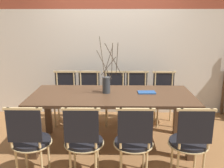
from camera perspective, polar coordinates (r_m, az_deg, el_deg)
ground_plane at (r=3.82m, az=0.00°, el=-13.62°), size 16.00×16.00×0.00m
wall_rear at (r=4.74m, az=0.26°, el=12.08°), size 12.00×0.06×3.20m
dining_table at (r=3.55m, az=0.00°, el=-3.93°), size 2.29×0.99×0.78m
chair_near_leftend at (r=3.03m, az=-18.24°, el=-11.84°), size 0.46×0.46×0.92m
chair_near_left at (r=2.89m, az=-6.55°, el=-12.45°), size 0.46×0.46×0.92m
chair_near_center at (r=2.88m, az=5.01°, el=-12.56°), size 0.46×0.46×0.92m
chair_near_right at (r=2.99m, az=17.39°, el=-12.14°), size 0.46×0.46×0.92m
chair_far_leftend at (r=4.48m, az=-10.78°, el=-2.70°), size 0.46×0.46×0.92m
chair_far_left at (r=4.41m, az=-5.37°, el=-2.77°), size 0.46×0.46×0.92m
chair_far_center at (r=4.38m, az=0.57°, el=-2.81°), size 0.46×0.46×0.92m
chair_far_right at (r=4.40m, az=5.75°, el=-2.82°), size 0.46×0.46×0.92m
chair_far_rightend at (r=4.47m, az=11.88°, el=-2.80°), size 0.46×0.46×0.92m
vase_centerpiece at (r=3.55m, az=-1.25°, el=0.15°), size 0.37×0.41×0.80m
book_stack at (r=3.62m, az=7.93°, el=-1.91°), size 0.25×0.16×0.02m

